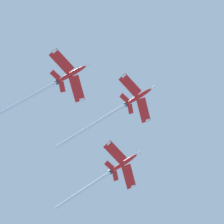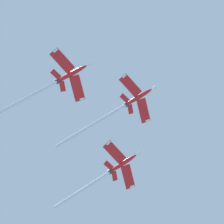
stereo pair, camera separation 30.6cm
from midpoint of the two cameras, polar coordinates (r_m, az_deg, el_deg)
name	(u,v)px [view 2 (the right image)]	position (r m, az deg, el deg)	size (l,w,h in m)	color
jet_lead	(120,108)	(124.48, 1.25, 0.63)	(19.54, 39.28, 15.02)	red
jet_left_wing	(110,172)	(125.85, -0.45, -9.91)	(19.54, 33.62, 13.01)	red
jet_right_wing	(54,83)	(118.49, -9.75, 4.72)	(19.55, 36.79, 14.30)	red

